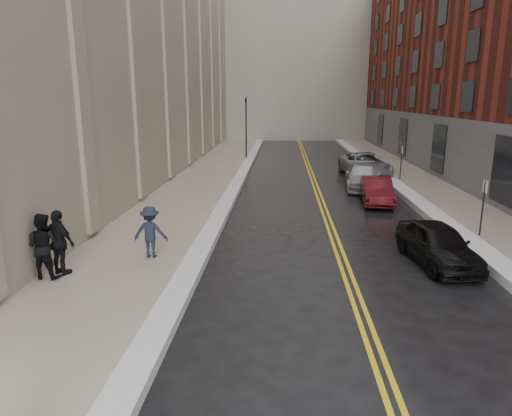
# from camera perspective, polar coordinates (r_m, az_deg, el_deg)

# --- Properties ---
(ground) EXTENTS (160.00, 160.00, 0.00)m
(ground) POSITION_cam_1_polar(r_m,az_deg,el_deg) (10.19, 0.03, -16.77)
(ground) COLOR black
(ground) RESTS_ON ground
(sidewalk_left) EXTENTS (4.00, 64.00, 0.15)m
(sidewalk_left) POSITION_cam_1_polar(r_m,az_deg,el_deg) (25.78, -7.92, 2.14)
(sidewalk_left) COLOR gray
(sidewalk_left) RESTS_ON ground
(sidewalk_right) EXTENTS (3.00, 64.00, 0.15)m
(sidewalk_right) POSITION_cam_1_polar(r_m,az_deg,el_deg) (26.68, 21.85, 1.67)
(sidewalk_right) COLOR gray
(sidewalk_right) RESTS_ON ground
(lane_stripe_a) EXTENTS (0.12, 64.00, 0.01)m
(lane_stripe_a) POSITION_cam_1_polar(r_m,az_deg,el_deg) (25.38, 7.52, 1.81)
(lane_stripe_a) COLOR gold
(lane_stripe_a) RESTS_ON ground
(lane_stripe_b) EXTENTS (0.12, 64.00, 0.01)m
(lane_stripe_b) POSITION_cam_1_polar(r_m,az_deg,el_deg) (25.39, 8.06, 1.80)
(lane_stripe_b) COLOR gold
(lane_stripe_b) RESTS_ON ground
(snow_ridge_left) EXTENTS (0.70, 60.80, 0.26)m
(snow_ridge_left) POSITION_cam_1_polar(r_m,az_deg,el_deg) (25.43, -2.83, 2.22)
(snow_ridge_left) COLOR white
(snow_ridge_left) RESTS_ON ground
(snow_ridge_right) EXTENTS (0.85, 60.80, 0.30)m
(snow_ridge_right) POSITION_cam_1_polar(r_m,az_deg,el_deg) (26.13, 18.02, 1.92)
(snow_ridge_right) COLOR white
(snow_ridge_right) RESTS_ON ground
(traffic_signal) EXTENTS (0.18, 0.15, 5.20)m
(traffic_signal) POSITION_cam_1_polar(r_m,az_deg,el_deg) (38.96, -1.25, 10.59)
(traffic_signal) COLOR black
(traffic_signal) RESTS_ON ground
(parking_sign_near) EXTENTS (0.06, 0.35, 2.23)m
(parking_sign_near) POSITION_cam_1_polar(r_m,az_deg,el_deg) (18.72, 26.52, 0.47)
(parking_sign_near) COLOR black
(parking_sign_near) RESTS_ON ground
(parking_sign_far) EXTENTS (0.06, 0.35, 2.23)m
(parking_sign_far) POSITION_cam_1_polar(r_m,az_deg,el_deg) (29.95, 17.70, 5.71)
(parking_sign_far) COLOR black
(parking_sign_far) RESTS_ON ground
(car_black) EXTENTS (2.05, 4.07, 1.33)m
(car_black) POSITION_cam_1_polar(r_m,az_deg,el_deg) (15.52, 21.74, -4.19)
(car_black) COLOR black
(car_black) RESTS_ON ground
(car_maroon) EXTENTS (1.69, 4.05, 1.30)m
(car_maroon) POSITION_cam_1_polar(r_m,az_deg,el_deg) (23.45, 14.84, 2.11)
(car_maroon) COLOR #430B11
(car_maroon) RESTS_ON ground
(car_silver_near) EXTENTS (2.44, 4.99, 1.40)m
(car_silver_near) POSITION_cam_1_polar(r_m,az_deg,el_deg) (27.22, 13.26, 3.85)
(car_silver_near) COLOR #9C9EA3
(car_silver_near) RESTS_ON ground
(car_silver_far) EXTENTS (3.18, 5.87, 1.56)m
(car_silver_far) POSITION_cam_1_polar(r_m,az_deg,el_deg) (31.50, 13.45, 5.29)
(car_silver_far) COLOR #929499
(car_silver_far) RESTS_ON ground
(pedestrian_a) EXTENTS (0.98, 0.79, 1.89)m
(pedestrian_a) POSITION_cam_1_polar(r_m,az_deg,el_deg) (14.20, -25.08, -4.32)
(pedestrian_a) COLOR black
(pedestrian_a) RESTS_ON sidewalk_left
(pedestrian_b) EXTENTS (1.08, 0.62, 1.67)m
(pedestrian_b) POSITION_cam_1_polar(r_m,az_deg,el_deg) (14.94, -13.06, -2.94)
(pedestrian_b) COLOR #1B1F30
(pedestrian_b) RESTS_ON sidewalk_left
(pedestrian_c) EXTENTS (1.22, 0.88, 1.92)m
(pedestrian_c) POSITION_cam_1_polar(r_m,az_deg,el_deg) (14.27, -23.37, -4.00)
(pedestrian_c) COLOR black
(pedestrian_c) RESTS_ON sidewalk_left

